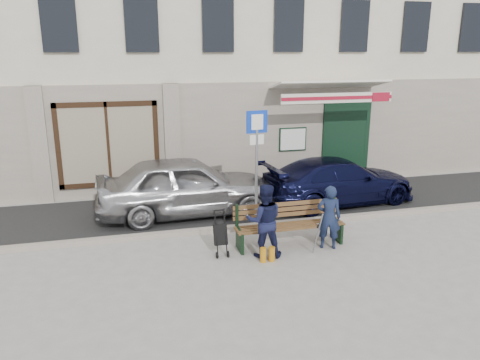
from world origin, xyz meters
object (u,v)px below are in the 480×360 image
object	(u,v)px
stroller	(221,236)
car_silver	(186,186)
car_navy	(338,181)
man	(329,217)
woman	(264,221)
parking_sign	(257,150)
bench	(288,225)

from	to	relation	value
stroller	car_silver	bearing A→B (deg)	95.82
car_navy	man	bearing A→B (deg)	144.32
car_silver	stroller	world-z (taller)	car_silver
man	car_navy	bearing A→B (deg)	-97.71
woman	parking_sign	bearing A→B (deg)	-90.55
parking_sign	woman	world-z (taller)	parking_sign
car_silver	bench	xyz separation A→B (m)	(1.83, -2.52, -0.31)
car_navy	bench	world-z (taller)	car_navy
bench	man	world-z (taller)	man
stroller	woman	bearing A→B (deg)	-20.26
man	stroller	size ratio (longest dim) A/B	1.49
parking_sign	bench	size ratio (longest dim) A/B	1.16
man	stroller	distance (m)	2.33
car_silver	parking_sign	bearing A→B (deg)	-130.37
car_silver	parking_sign	distance (m)	2.23
car_silver	stroller	size ratio (longest dim) A/B	4.82
bench	woman	size ratio (longest dim) A/B	1.56
car_navy	stroller	size ratio (longest dim) A/B	4.65
car_silver	man	world-z (taller)	car_silver
car_navy	parking_sign	world-z (taller)	parking_sign
man	woman	xyz separation A→B (m)	(-1.45, -0.05, 0.07)
car_silver	man	size ratio (longest dim) A/B	3.25
woman	stroller	bearing A→B (deg)	-8.64
car_navy	parking_sign	xyz separation A→B (m)	(-2.70, -1.13, 1.25)
car_silver	parking_sign	xyz separation A→B (m)	(1.50, -1.21, 1.11)
man	woman	world-z (taller)	woman
car_silver	parking_sign	world-z (taller)	parking_sign
bench	woman	world-z (taller)	woman
parking_sign	woman	size ratio (longest dim) A/B	1.81
man	woman	bearing A→B (deg)	23.74
woman	stroller	size ratio (longest dim) A/B	1.64
parking_sign	stroller	size ratio (longest dim) A/B	2.97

